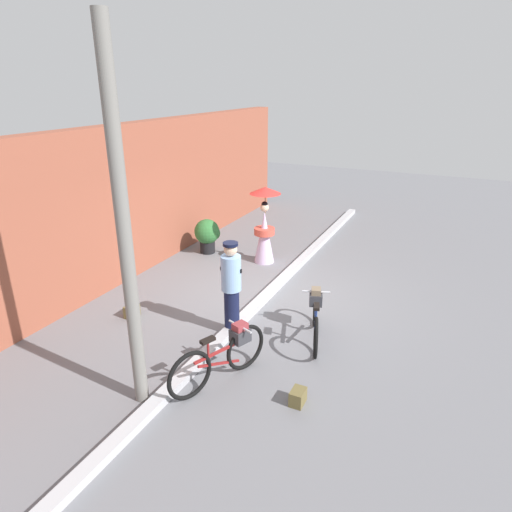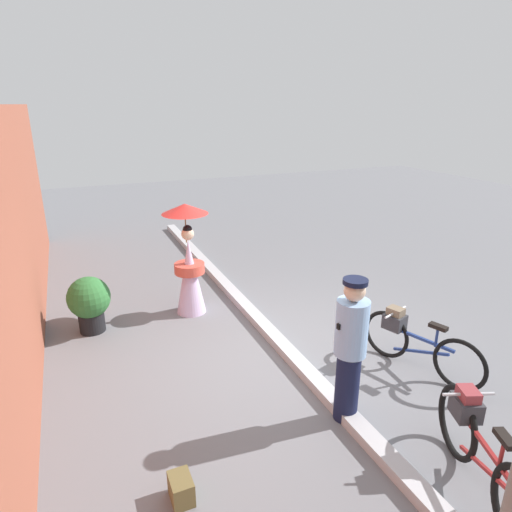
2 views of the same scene
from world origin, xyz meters
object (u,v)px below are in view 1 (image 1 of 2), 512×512
object	(u,v)px
bicycle_near_officer	(223,355)
backpack_spare	(298,397)
person_officer	(231,286)
backpack_on_pavement	(132,311)
person_with_parasol	(265,226)
potted_plant_by_door	(208,234)
utility_pole	(124,234)
bicycle_far_side	(316,315)

from	to	relation	value
bicycle_near_officer	backpack_spare	world-z (taller)	bicycle_near_officer
person_officer	backpack_on_pavement	bearing A→B (deg)	99.76
backpack_on_pavement	person_with_parasol	bearing A→B (deg)	-16.67
person_with_parasol	person_officer	bearing A→B (deg)	-165.26
potted_plant_by_door	backpack_on_pavement	xyz separation A→B (m)	(-3.54, -0.48, -0.37)
bicycle_near_officer	potted_plant_by_door	xyz separation A→B (m)	(4.47, 2.94, 0.07)
person_with_parasol	backpack_on_pavement	bearing A→B (deg)	163.33
person_officer	potted_plant_by_door	xyz separation A→B (m)	(3.21, 2.41, -0.39)
potted_plant_by_door	utility_pole	distance (m)	6.04
bicycle_near_officer	utility_pole	xyz separation A→B (m)	(-0.85, 0.81, 1.97)
person_with_parasol	potted_plant_by_door	world-z (taller)	person_with_parasol
bicycle_near_officer	person_with_parasol	xyz separation A→B (m)	(4.51, 1.38, 0.46)
utility_pole	bicycle_near_officer	bearing A→B (deg)	-43.70
backpack_on_pavement	utility_pole	distance (m)	3.32
potted_plant_by_door	bicycle_far_side	bearing A→B (deg)	-126.17
person_officer	person_with_parasol	distance (m)	3.36
person_with_parasol	potted_plant_by_door	xyz separation A→B (m)	(-0.03, 1.56, -0.39)
backpack_on_pavement	utility_pole	size ratio (longest dim) A/B	0.06
backpack_on_pavement	utility_pole	xyz separation A→B (m)	(-1.78, -1.64, 2.28)
bicycle_near_officer	person_with_parasol	distance (m)	4.74
bicycle_far_side	person_officer	world-z (taller)	person_officer
person_with_parasol	potted_plant_by_door	size ratio (longest dim) A/B	2.09
person_officer	person_with_parasol	bearing A→B (deg)	14.74
bicycle_near_officer	utility_pole	distance (m)	2.30
person_officer	potted_plant_by_door	bearing A→B (deg)	36.88
bicycle_far_side	person_officer	bearing A→B (deg)	108.85
bicycle_near_officer	person_officer	xyz separation A→B (m)	(1.26, 0.53, 0.46)
person_with_parasol	backpack_on_pavement	xyz separation A→B (m)	(-3.58, 1.07, -0.77)
backpack_on_pavement	bicycle_far_side	bearing A→B (deg)	-76.40
backpack_spare	utility_pole	size ratio (longest dim) A/B	0.05
person_officer	backpack_on_pavement	size ratio (longest dim) A/B	6.27
bicycle_near_officer	utility_pole	world-z (taller)	utility_pole
potted_plant_by_door	backpack_on_pavement	world-z (taller)	potted_plant_by_door
person_officer	utility_pole	xyz separation A→B (m)	(-2.11, 0.28, 1.52)
person_with_parasol	bicycle_far_side	bearing A→B (deg)	-141.61
person_officer	backpack_spare	bearing A→B (deg)	-127.18
bicycle_far_side	potted_plant_by_door	distance (m)	4.66
bicycle_far_side	backpack_spare	size ratio (longest dim) A/B	6.29
person_with_parasol	backpack_spare	xyz separation A→B (m)	(-4.54, -2.56, -0.78)
bicycle_far_side	utility_pole	size ratio (longest dim) A/B	0.33
bicycle_far_side	backpack_on_pavement	world-z (taller)	bicycle_far_side
person_officer	person_with_parasol	xyz separation A→B (m)	(3.25, 0.85, 0.01)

